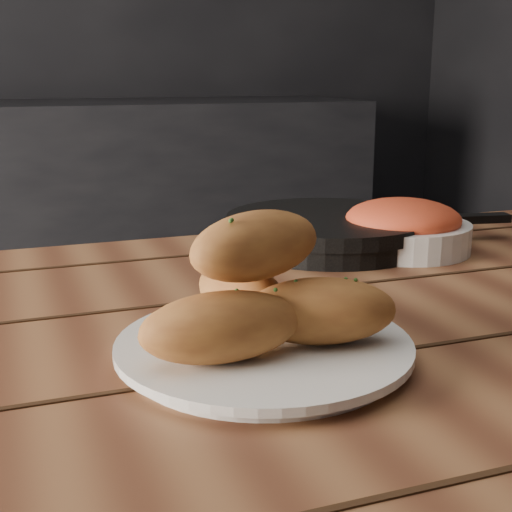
# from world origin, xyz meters

# --- Properties ---
(table) EXTENTS (1.61, 0.84, 0.75)m
(table) POSITION_xyz_m (0.54, -0.11, 0.65)
(table) COLOR brown
(table) RESTS_ON ground
(plate) EXTENTS (0.26, 0.26, 0.02)m
(plate) POSITION_xyz_m (0.40, -0.19, 0.76)
(plate) COLOR white
(plate) RESTS_ON table
(bread_rolls) EXTENTS (0.23, 0.19, 0.12)m
(bread_rolls) POSITION_xyz_m (0.40, -0.19, 0.81)
(bread_rolls) COLOR #AE6D30
(bread_rolls) RESTS_ON plate
(skillet) EXTENTS (0.43, 0.30, 0.05)m
(skillet) POSITION_xyz_m (0.64, 0.18, 0.77)
(skillet) COLOR black
(skillet) RESTS_ON table
(bowl) EXTENTS (0.19, 0.19, 0.07)m
(bowl) POSITION_xyz_m (0.73, 0.12, 0.78)
(bowl) COLOR white
(bowl) RESTS_ON table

